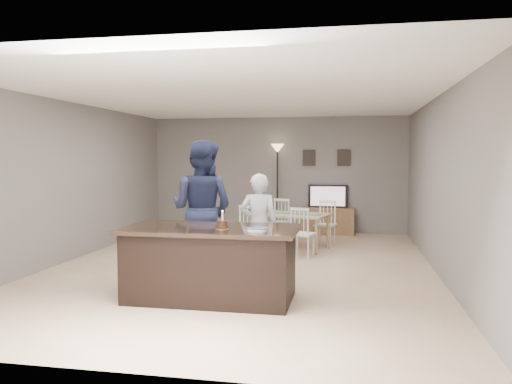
% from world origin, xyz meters
% --- Properties ---
extents(floor, '(8.00, 8.00, 0.00)m').
position_xyz_m(floor, '(0.00, 0.00, 0.00)').
color(floor, tan).
rests_on(floor, ground).
extents(room_shell, '(8.00, 8.00, 8.00)m').
position_xyz_m(room_shell, '(0.00, 0.00, 1.68)').
color(room_shell, slate).
rests_on(room_shell, floor).
extents(kitchen_island, '(2.15, 1.10, 0.90)m').
position_xyz_m(kitchen_island, '(0.00, -1.80, 0.45)').
color(kitchen_island, black).
rests_on(kitchen_island, floor).
extents(tv_console, '(1.20, 0.40, 0.60)m').
position_xyz_m(tv_console, '(1.20, 3.77, 0.30)').
color(tv_console, brown).
rests_on(tv_console, floor).
extents(television, '(0.91, 0.12, 0.53)m').
position_xyz_m(television, '(1.20, 3.84, 0.86)').
color(television, black).
rests_on(television, tv_console).
extents(tv_screen_glow, '(0.78, 0.00, 0.78)m').
position_xyz_m(tv_screen_glow, '(1.20, 3.76, 0.87)').
color(tv_screen_glow, orange).
rests_on(tv_screen_glow, tv_console).
extents(picture_frames, '(1.10, 0.02, 0.38)m').
position_xyz_m(picture_frames, '(1.15, 3.98, 1.75)').
color(picture_frames, black).
rests_on(picture_frames, room_shell).
extents(woman, '(0.59, 0.41, 1.53)m').
position_xyz_m(woman, '(0.38, -0.56, 0.76)').
color(woman, '#B4B4B9').
rests_on(woman, floor).
extents(man, '(1.10, 0.94, 2.01)m').
position_xyz_m(man, '(-0.44, -0.72, 1.00)').
color(man, '#181D35').
rests_on(man, floor).
extents(birthday_cake, '(0.15, 0.15, 0.23)m').
position_xyz_m(birthday_cake, '(0.19, -1.95, 0.95)').
color(birthday_cake, gold).
rests_on(birthday_cake, kitchen_island).
extents(plate_stack, '(0.24, 0.24, 0.04)m').
position_xyz_m(plate_stack, '(0.62, -2.03, 0.92)').
color(plate_stack, white).
rests_on(plate_stack, kitchen_island).
extents(dining_table, '(1.77, 1.95, 0.89)m').
position_xyz_m(dining_table, '(0.56, 1.76, 0.57)').
color(dining_table, '#9F8656').
rests_on(dining_table, floor).
extents(floor_lamp, '(0.31, 0.31, 2.07)m').
position_xyz_m(floor_lamp, '(0.03, 3.79, 1.60)').
color(floor_lamp, black).
rests_on(floor_lamp, floor).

